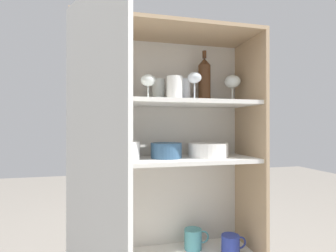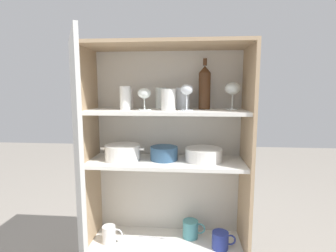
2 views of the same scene
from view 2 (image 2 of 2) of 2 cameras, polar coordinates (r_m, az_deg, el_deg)
name	(u,v)px [view 2 (image 2 of 2)]	position (r m, az deg, el deg)	size (l,w,h in m)	color
cupboard_back_panel	(168,163)	(1.66, 0.07, -8.15)	(0.91, 0.02, 1.37)	silver
cupboard_side_left	(90,169)	(1.61, -16.57, -8.97)	(0.02, 0.33, 1.37)	tan
cupboard_side_right	(246,173)	(1.54, 16.56, -9.81)	(0.02, 0.33, 1.37)	tan
cupboard_top_panel	(166,45)	(1.46, -0.46, 17.17)	(0.91, 0.33, 0.02)	tan
shelf_board_lower	(166,243)	(1.70, -0.41, -24.04)	(0.87, 0.29, 0.02)	white
shelf_board_middle	(166,162)	(1.49, -0.43, -7.87)	(0.87, 0.29, 0.02)	white
shelf_board_upper	(166,112)	(1.44, -0.44, 3.15)	(0.87, 0.29, 0.02)	white
cupboard_door	(80,194)	(1.26, -18.63, -13.92)	(0.22, 0.41, 1.37)	silver
tumbler_glass_0	(125,98)	(1.46, -9.26, 6.01)	(0.06, 0.06, 0.13)	white
tumbler_glass_1	(168,100)	(1.40, 0.08, 5.76)	(0.08, 0.08, 0.11)	white
tumbler_glass_2	(128,99)	(1.54, -8.71, 5.88)	(0.06, 0.06, 0.12)	silver
tumbler_glass_3	(183,98)	(1.50, 3.22, 6.02)	(0.08, 0.08, 0.12)	white
tumbler_glass_4	(161,98)	(1.54, -1.52, 6.09)	(0.07, 0.07, 0.12)	white
wine_glass_0	(144,95)	(1.42, -5.17, 6.74)	(0.07, 0.07, 0.12)	white
wine_glass_1	(187,92)	(1.38, 4.11, 7.44)	(0.07, 0.07, 0.14)	white
wine_glass_2	(233,89)	(1.49, 13.90, 7.78)	(0.09, 0.09, 0.15)	white
wine_bottle	(205,87)	(1.50, 7.96, 8.35)	(0.07, 0.07, 0.28)	#4C2D19
plate_stack_white	(204,155)	(1.49, 7.76, -6.18)	(0.21, 0.21, 0.07)	white
mixing_bowl_large	(164,153)	(1.50, -0.87, -5.83)	(0.16, 0.16, 0.08)	#33567A
casserole_dish	(123,152)	(1.52, -9.87, -5.66)	(0.25, 0.20, 0.09)	white
coffee_mug_primary	(191,229)	(1.70, 4.98, -21.44)	(0.14, 0.09, 0.10)	teal
coffee_mug_extra_1	(221,240)	(1.63, 11.38, -23.19)	(0.13, 0.09, 0.09)	#283893
coffee_mug_extra_2	(110,234)	(1.68, -12.61, -22.05)	(0.12, 0.08, 0.10)	white
serving_spoon	(155,237)	(1.72, -2.78, -23.03)	(0.17, 0.03, 0.01)	silver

